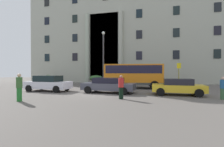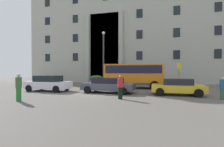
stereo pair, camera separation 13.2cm
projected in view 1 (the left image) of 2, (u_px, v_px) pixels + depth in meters
The scene contains 15 objects.
ground_plane at pixel (95, 95), 13.67m from camera, with size 80.00×64.00×0.12m, color #5C5650.
office_building_facade at pixel (126, 28), 30.54m from camera, with size 33.99×9.63×19.79m.
orange_minibus at pixel (133, 74), 18.38m from camera, with size 6.48×3.11×2.67m.
bus_stop_sign at pixel (179, 73), 18.67m from camera, with size 0.44×0.08×2.83m.
hedge_planter_west at pixel (117, 80), 23.81m from camera, with size 2.17×0.76×1.44m.
hedge_planter_entrance_left at pixel (96, 80), 24.27m from camera, with size 2.17×1.00×1.29m.
hedge_planter_east at pixel (48, 79), 26.29m from camera, with size 1.41×0.89×1.32m.
parked_compact_extra at pixel (48, 83), 15.63m from camera, with size 4.32×2.04×1.48m.
parked_sedan_far at pixel (178, 87), 13.05m from camera, with size 3.98×2.07×1.31m.
white_taxi_kerbside at pixel (108, 85), 14.40m from camera, with size 4.70×2.23×1.33m.
motorcycle_far_end at pixel (108, 85), 16.76m from camera, with size 2.08×0.55×0.89m.
pedestrian_man_red_shirt at pixel (223, 88), 11.01m from camera, with size 0.36×0.36×1.52m.
pedestrian_man_crossing at pixel (121, 87), 11.18m from camera, with size 0.36×0.36×1.63m.
pedestrian_woman_with_bag at pixel (19, 87), 10.30m from camera, with size 0.36×0.36×1.75m.
lamppost_plaza_centre at pixel (103, 54), 21.29m from camera, with size 0.40×0.40×7.05m.
Camera 1 is at (4.59, -12.93, 1.89)m, focal length 26.36 mm.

